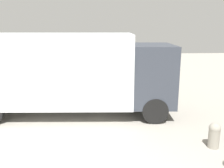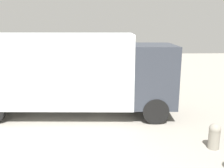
% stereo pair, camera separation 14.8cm
% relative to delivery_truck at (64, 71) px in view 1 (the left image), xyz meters
% --- Properties ---
extents(delivery_truck, '(9.24, 2.92, 3.50)m').
position_rel_delivery_truck_xyz_m(delivery_truck, '(0.00, 0.00, 0.00)').
color(delivery_truck, silver).
rests_on(delivery_truck, ground).
extents(bollard_far_bench, '(0.37, 0.37, 0.84)m').
position_rel_delivery_truck_xyz_m(bollard_far_bench, '(5.17, -3.41, -1.50)').
color(bollard_far_bench, gray).
rests_on(bollard_far_bench, ground).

